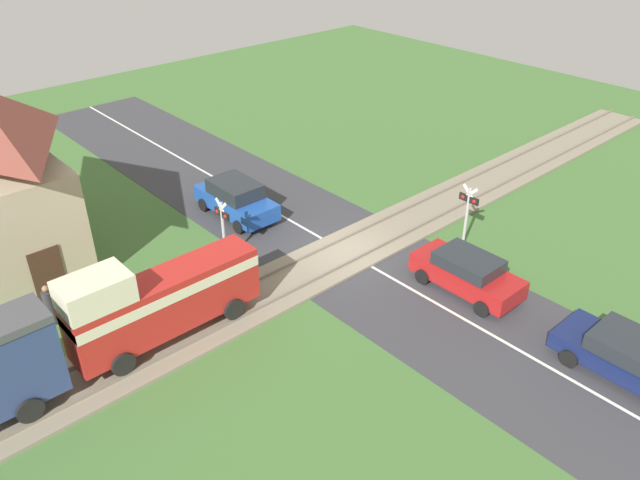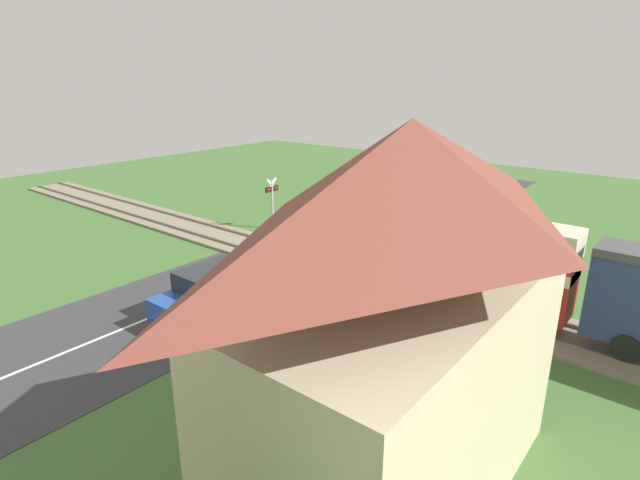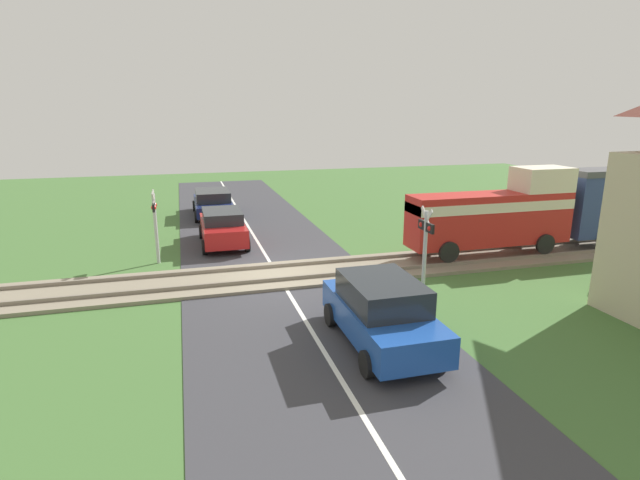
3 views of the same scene
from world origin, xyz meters
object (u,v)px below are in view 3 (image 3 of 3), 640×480
at_px(car_far_side, 382,311).
at_px(car_near_crossing, 223,227).
at_px(pedestrian_by_station, 618,262).
at_px(crossing_signal_east_approach, 425,239).
at_px(car_behind_queue, 213,202).
at_px(crossing_signal_west_approach, 155,217).

bearing_deg(car_far_side, car_near_crossing, -164.43).
relative_size(car_far_side, pedestrian_by_station, 2.75).
relative_size(crossing_signal_east_approach, pedestrian_by_station, 1.79).
bearing_deg(car_far_side, crossing_signal_east_approach, 137.99).
bearing_deg(car_behind_queue, car_far_side, 9.92).
distance_m(car_far_side, crossing_signal_west_approach, 9.99).
xyz_separation_m(car_near_crossing, car_far_side, (10.34, 2.88, 0.07)).
height_order(car_behind_queue, crossing_signal_east_approach, crossing_signal_east_approach).
bearing_deg(car_behind_queue, pedestrian_by_station, 39.84).
height_order(car_far_side, crossing_signal_east_approach, crossing_signal_east_approach).
height_order(car_far_side, car_behind_queue, car_far_side).
distance_m(car_near_crossing, car_behind_queue, 6.13).
bearing_deg(crossing_signal_west_approach, car_near_crossing, 128.06).
relative_size(car_near_crossing, car_far_side, 0.98).
distance_m(car_behind_queue, crossing_signal_east_approach, 14.72).
bearing_deg(car_behind_queue, crossing_signal_west_approach, -17.36).
bearing_deg(car_far_side, pedestrian_by_station, 102.80).
xyz_separation_m(car_near_crossing, crossing_signal_east_approach, (7.52, 5.42, 0.98)).
bearing_deg(crossing_signal_west_approach, pedestrian_by_station, 66.68).
height_order(car_near_crossing, crossing_signal_west_approach, crossing_signal_west_approach).
bearing_deg(pedestrian_by_station, crossing_signal_east_approach, -96.45).
relative_size(car_far_side, car_behind_queue, 0.91).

